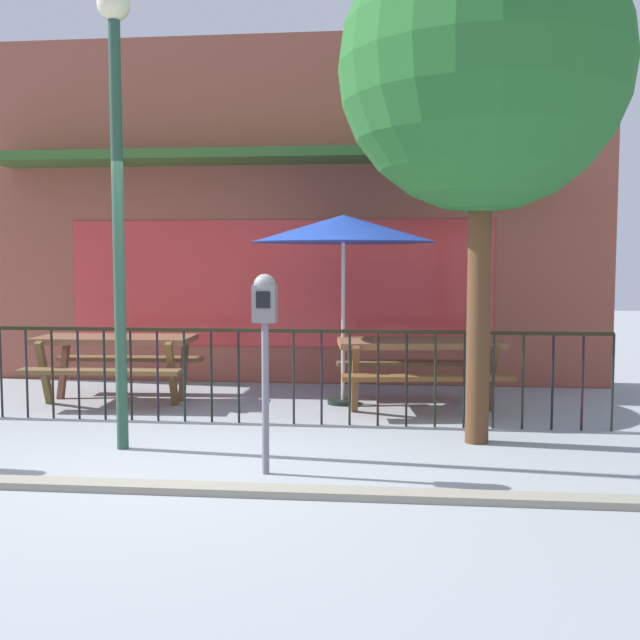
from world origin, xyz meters
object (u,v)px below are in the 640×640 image
object	(u,v)px
picnic_table_left	(116,350)
parking_meter_far	(265,320)
street_tree	(483,68)
street_lamp	(117,152)
patio_umbrella	(343,230)
picnic_table_right	(419,355)

from	to	relation	value
picnic_table_left	parking_meter_far	bearing A→B (deg)	-50.45
street_tree	street_lamp	distance (m)	3.27
patio_umbrella	parking_meter_far	distance (m)	3.05
picnic_table_left	street_lamp	bearing A→B (deg)	-67.41
picnic_table_left	picnic_table_right	distance (m)	3.53
picnic_table_left	picnic_table_right	world-z (taller)	same
picnic_table_left	picnic_table_right	bearing A→B (deg)	-0.60
street_tree	patio_umbrella	bearing A→B (deg)	128.07
picnic_table_left	parking_meter_far	world-z (taller)	parking_meter_far
patio_umbrella	street_lamp	bearing A→B (deg)	-127.93
picnic_table_right	patio_umbrella	xyz separation A→B (m)	(-0.87, 0.20, 1.40)
picnic_table_left	street_lamp	xyz separation A→B (m)	(0.88, -2.12, 1.97)
patio_umbrella	street_tree	size ratio (longest dim) A/B	0.47
picnic_table_right	parking_meter_far	world-z (taller)	parking_meter_far
picnic_table_right	street_lamp	xyz separation A→B (m)	(-2.65, -2.08, 1.97)
picnic_table_right	street_tree	world-z (taller)	street_tree
picnic_table_left	picnic_table_right	size ratio (longest dim) A/B	0.95
picnic_table_left	street_tree	size ratio (longest dim) A/B	0.40
picnic_table_right	patio_umbrella	size ratio (longest dim) A/B	0.90
picnic_table_left	patio_umbrella	world-z (taller)	patio_umbrella
picnic_table_right	street_lamp	size ratio (longest dim) A/B	0.50
parking_meter_far	street_tree	distance (m)	3.00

